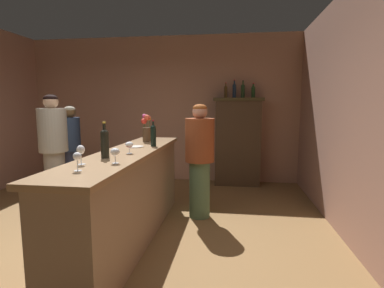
# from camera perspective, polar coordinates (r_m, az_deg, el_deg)

# --- Properties ---
(floor) EXTENTS (8.30, 8.30, 0.00)m
(floor) POSITION_cam_1_polar(r_m,az_deg,el_deg) (3.50, -18.88, -19.02)
(floor) COLOR brown
(floor) RESTS_ON ground
(wall_back) EXTENTS (5.60, 0.12, 2.91)m
(wall_back) POSITION_cam_1_polar(r_m,az_deg,el_deg) (6.21, -5.76, 6.66)
(wall_back) COLOR tan
(wall_back) RESTS_ON ground
(bar_counter) EXTENTS (0.57, 2.86, 1.03)m
(bar_counter) POSITION_cam_1_polar(r_m,az_deg,el_deg) (3.47, -12.10, -9.77)
(bar_counter) COLOR #8B6F56
(bar_counter) RESTS_ON ground
(display_cabinet) EXTENTS (0.93, 0.42, 1.68)m
(display_cabinet) POSITION_cam_1_polar(r_m,az_deg,el_deg) (5.77, 8.80, 0.76)
(display_cabinet) COLOR #43301F
(display_cabinet) RESTS_ON ground
(wine_bottle_rose) EXTENTS (0.08, 0.08, 0.35)m
(wine_bottle_rose) POSITION_cam_1_polar(r_m,az_deg,el_deg) (2.95, -16.42, 0.36)
(wine_bottle_rose) COLOR black
(wine_bottle_rose) RESTS_ON bar_counter
(wine_bottle_merlot) EXTENTS (0.07, 0.07, 0.31)m
(wine_bottle_merlot) POSITION_cam_1_polar(r_m,az_deg,el_deg) (3.10, -16.41, 0.28)
(wine_bottle_merlot) COLOR #482B15
(wine_bottle_merlot) RESTS_ON bar_counter
(wine_bottle_riesling) EXTENTS (0.07, 0.07, 0.33)m
(wine_bottle_riesling) POSITION_cam_1_polar(r_m,az_deg,el_deg) (3.69, -7.45, 1.82)
(wine_bottle_riesling) COLOR black
(wine_bottle_riesling) RESTS_ON bar_counter
(wine_glass_front) EXTENTS (0.08, 0.08, 0.14)m
(wine_glass_front) POSITION_cam_1_polar(r_m,az_deg,el_deg) (2.66, -14.57, -1.54)
(wine_glass_front) COLOR white
(wine_glass_front) RESTS_ON bar_counter
(wine_glass_mid) EXTENTS (0.07, 0.07, 0.15)m
(wine_glass_mid) POSITION_cam_1_polar(r_m,az_deg,el_deg) (2.44, -21.20, -2.37)
(wine_glass_mid) COLOR white
(wine_glass_mid) RESTS_ON bar_counter
(wine_glass_rear) EXTENTS (0.08, 0.08, 0.13)m
(wine_glass_rear) POSITION_cam_1_polar(r_m,az_deg,el_deg) (3.17, -11.98, -0.21)
(wine_glass_rear) COLOR white
(wine_glass_rear) RESTS_ON bar_counter
(wine_glass_spare) EXTENTS (0.07, 0.07, 0.17)m
(wine_glass_spare) POSITION_cam_1_polar(r_m,az_deg,el_deg) (2.69, -20.61, -1.18)
(wine_glass_spare) COLOR white
(wine_glass_spare) RESTS_ON bar_counter
(flower_arrangement) EXTENTS (0.13, 0.14, 0.39)m
(flower_arrangement) POSITION_cam_1_polar(r_m,az_deg,el_deg) (4.15, -8.76, 2.93)
(flower_arrangement) COLOR #4E3723
(flower_arrangement) RESTS_ON bar_counter
(cheese_plate) EXTENTS (0.19, 0.19, 0.01)m
(cheese_plate) POSITION_cam_1_polar(r_m,az_deg,el_deg) (3.65, -10.79, -0.51)
(cheese_plate) COLOR white
(cheese_plate) RESTS_ON bar_counter
(display_bottle_left) EXTENTS (0.06, 0.06, 0.29)m
(display_bottle_left) POSITION_cam_1_polar(r_m,az_deg,el_deg) (5.74, 6.51, 10.08)
(display_bottle_left) COLOR #483313
(display_bottle_left) RESTS_ON display_cabinet
(display_bottle_midleft) EXTENTS (0.07, 0.07, 0.34)m
(display_bottle_midleft) POSITION_cam_1_polar(r_m,az_deg,el_deg) (5.74, 8.13, 10.26)
(display_bottle_midleft) COLOR #18273B
(display_bottle_midleft) RESTS_ON display_cabinet
(display_bottle_center) EXTENTS (0.07, 0.07, 0.32)m
(display_bottle_center) POSITION_cam_1_polar(r_m,az_deg,el_deg) (5.74, 9.75, 10.15)
(display_bottle_center) COLOR #1D3719
(display_bottle_center) RESTS_ON display_cabinet
(display_bottle_midright) EXTENTS (0.07, 0.07, 0.27)m
(display_bottle_midright) POSITION_cam_1_polar(r_m,az_deg,el_deg) (5.75, 11.69, 9.93)
(display_bottle_midright) COLOR #1B3C19
(display_bottle_midright) RESTS_ON display_cabinet
(patron_near_entrance) EXTENTS (0.31, 0.31, 1.52)m
(patron_near_entrance) POSITION_cam_1_polar(r_m,az_deg,el_deg) (5.46, -22.16, -0.34)
(patron_near_entrance) COLOR #2D334C
(patron_near_entrance) RESTS_ON ground
(patron_in_grey) EXTENTS (0.40, 0.40, 1.69)m
(patron_in_grey) POSITION_cam_1_polar(r_m,az_deg,el_deg) (4.77, -25.06, -0.69)
(patron_in_grey) COLOR #9A958B
(patron_in_grey) RESTS_ON ground
(bartender) EXTENTS (0.39, 0.39, 1.56)m
(bartender) POSITION_cam_1_polar(r_m,az_deg,el_deg) (4.03, 1.49, -2.48)
(bartender) COLOR #4C6C4C
(bartender) RESTS_ON ground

